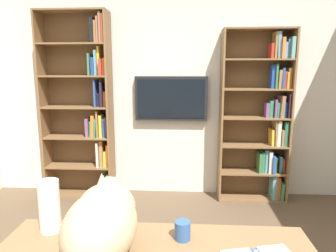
{
  "coord_description": "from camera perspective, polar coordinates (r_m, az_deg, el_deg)",
  "views": [
    {
      "loc": [
        -0.26,
        1.56,
        1.57
      ],
      "look_at": [
        -0.1,
        -1.11,
        1.07
      ],
      "focal_mm": 32.66,
      "sensor_mm": 36.0,
      "label": 1
    }
  ],
  "objects": [
    {
      "name": "coffee_mug",
      "position": [
        1.62,
        2.72,
        -18.89
      ],
      "size": [
        0.08,
        0.08,
        0.1
      ],
      "primitive_type": "cylinder",
      "color": "#335999",
      "rests_on": "desk"
    },
    {
      "name": "paper_towel_roll",
      "position": [
        1.77,
        -21.27,
        -13.73
      ],
      "size": [
        0.11,
        0.11,
        0.28
      ],
      "primitive_type": "cylinder",
      "color": "white",
      "rests_on": "desk"
    },
    {
      "name": "wall_back",
      "position": [
        3.81,
        -0.48,
        7.26
      ],
      "size": [
        4.52,
        0.06,
        2.7
      ],
      "primitive_type": "cube",
      "color": "silver",
      "rests_on": "ground"
    },
    {
      "name": "bookshelf_right",
      "position": [
        3.85,
        -15.21,
        3.55
      ],
      "size": [
        0.83,
        0.28,
        2.24
      ],
      "color": "brown",
      "rests_on": "ground"
    },
    {
      "name": "bookshelf_left",
      "position": [
        3.77,
        17.29,
        1.49
      ],
      "size": [
        0.81,
        0.28,
        2.02
      ],
      "color": "brown",
      "rests_on": "ground"
    },
    {
      "name": "wall_mounted_tv",
      "position": [
        3.73,
        0.6,
        5.14
      ],
      "size": [
        0.88,
        0.07,
        0.54
      ],
      "color": "black"
    },
    {
      "name": "cat",
      "position": [
        1.5,
        -12.12,
        -16.75
      ],
      "size": [
        0.32,
        0.65,
        0.34
      ],
      "color": "#D1B284",
      "rests_on": "desk"
    }
  ]
}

